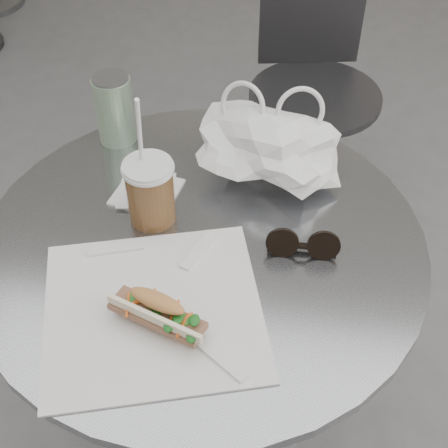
% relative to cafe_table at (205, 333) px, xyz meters
% --- Properties ---
extents(cafe_table, '(0.76, 0.76, 0.74)m').
position_rel_cafe_table_xyz_m(cafe_table, '(0.00, 0.00, 0.00)').
color(cafe_table, slate).
rests_on(cafe_table, ground).
extents(chair_far, '(0.39, 0.42, 0.75)m').
position_rel_cafe_table_xyz_m(chair_far, '(0.16, 0.92, -0.13)').
color(chair_far, '#2E2E31').
rests_on(chair_far, ground).
extents(sandwich_paper, '(0.41, 0.39, 0.00)m').
position_rel_cafe_table_xyz_m(sandwich_paper, '(-0.04, -0.16, 0.28)').
color(sandwich_paper, white).
rests_on(sandwich_paper, cafe_table).
extents(banh_mi, '(0.19, 0.13, 0.06)m').
position_rel_cafe_table_xyz_m(banh_mi, '(-0.03, -0.19, 0.31)').
color(banh_mi, '#C6824B').
rests_on(banh_mi, sandwich_paper).
extents(iced_coffee, '(0.09, 0.09, 0.26)m').
position_rel_cafe_table_xyz_m(iced_coffee, '(-0.09, 0.04, 0.34)').
color(iced_coffee, brown).
rests_on(iced_coffee, cafe_table).
extents(sunglasses, '(0.12, 0.03, 0.05)m').
position_rel_cafe_table_xyz_m(sunglasses, '(0.17, -0.01, 0.30)').
color(sunglasses, black).
rests_on(sunglasses, cafe_table).
extents(plastic_bag, '(0.26, 0.21, 0.13)m').
position_rel_cafe_table_xyz_m(plastic_bag, '(0.09, 0.19, 0.34)').
color(plastic_bag, white).
rests_on(plastic_bag, cafe_table).
extents(napkin_stack, '(0.13, 0.13, 0.01)m').
position_rel_cafe_table_xyz_m(napkin_stack, '(-0.12, 0.10, 0.28)').
color(napkin_stack, white).
rests_on(napkin_stack, cafe_table).
extents(drink_can, '(0.07, 0.07, 0.14)m').
position_rel_cafe_table_xyz_m(drink_can, '(-0.22, 0.25, 0.34)').
color(drink_can, '#599758').
rests_on(drink_can, cafe_table).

